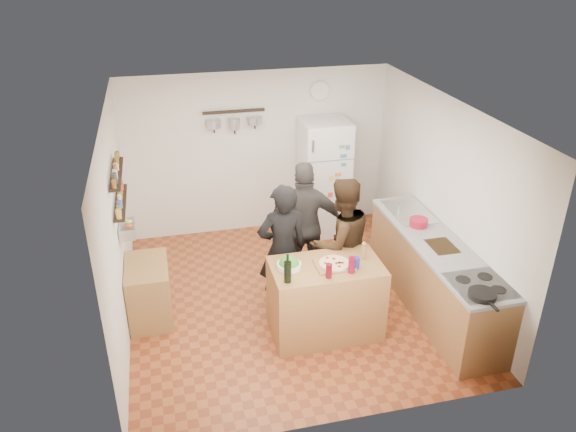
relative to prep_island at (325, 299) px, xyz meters
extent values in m
plane|color=brown|center=(-0.25, 0.74, -0.46)|extent=(4.20, 4.20, 0.00)
plane|color=white|center=(-0.25, 0.74, 2.04)|extent=(4.20, 4.20, 0.00)
plane|color=silver|center=(-0.25, 2.84, 0.79)|extent=(4.00, 0.00, 4.00)
plane|color=silver|center=(-2.25, 0.74, 0.79)|extent=(0.00, 4.20, 4.20)
plane|color=silver|center=(1.75, 0.74, 0.79)|extent=(0.00, 4.20, 4.20)
cube|color=#A1723B|center=(0.00, 0.00, 0.00)|extent=(1.25, 0.72, 0.91)
cube|color=brown|center=(0.08, -0.02, 0.47)|extent=(0.42, 0.34, 0.02)
cylinder|color=beige|center=(0.08, -0.02, 0.48)|extent=(0.34, 0.34, 0.02)
cylinder|color=silver|center=(-0.42, 0.05, 0.48)|extent=(0.27, 0.27, 0.05)
cylinder|color=black|center=(-0.50, -0.22, 0.58)|extent=(0.08, 0.08, 0.24)
cylinder|color=#500610|center=(-0.05, -0.24, 0.54)|extent=(0.07, 0.07, 0.16)
cylinder|color=maroon|center=(0.22, -0.20, 0.55)|extent=(0.08, 0.08, 0.18)
cylinder|color=olive|center=(0.45, 0.05, 0.54)|extent=(0.05, 0.05, 0.17)
cylinder|color=navy|center=(0.30, -0.12, 0.52)|extent=(0.08, 0.08, 0.13)
imported|color=black|center=(-0.37, 0.58, 0.39)|extent=(0.64, 0.44, 1.69)
imported|color=black|center=(0.35, 0.55, 0.39)|extent=(0.95, 0.81, 1.70)
imported|color=#332F2D|center=(0.03, 1.05, 0.41)|extent=(1.07, 0.58, 1.74)
cube|color=#9E7042|center=(1.45, 0.19, -0.01)|extent=(0.63, 2.63, 0.90)
cube|color=white|center=(1.45, -0.76, 0.46)|extent=(0.60, 0.62, 0.02)
cylinder|color=black|center=(1.35, -0.96, 0.49)|extent=(0.29, 0.29, 0.06)
cube|color=silver|center=(1.45, 1.04, 0.46)|extent=(0.50, 0.80, 0.03)
cube|color=olive|center=(1.45, 0.09, 0.46)|extent=(0.30, 0.40, 0.02)
cylinder|color=#A31228|center=(1.40, 0.64, 0.51)|extent=(0.23, 0.23, 0.10)
cube|color=white|center=(0.70, 2.49, 0.45)|extent=(0.70, 0.68, 1.80)
cylinder|color=silver|center=(0.70, 2.82, 1.69)|extent=(0.30, 0.03, 0.30)
cube|color=black|center=(-2.18, 0.94, 1.04)|extent=(0.12, 1.00, 0.02)
cube|color=black|center=(-2.18, 0.94, 1.40)|extent=(0.12, 1.00, 0.02)
cube|color=silver|center=(-2.15, 0.94, 0.69)|extent=(0.18, 0.35, 0.14)
cube|color=#A27C44|center=(-1.99, 0.77, -0.09)|extent=(0.50, 0.80, 0.73)
cube|color=black|center=(-0.60, 2.74, 1.49)|extent=(0.90, 0.04, 0.04)
camera|label=1|loc=(-1.65, -5.11, 3.74)|focal=35.00mm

